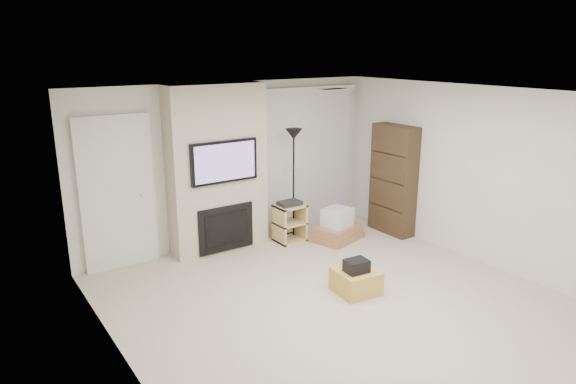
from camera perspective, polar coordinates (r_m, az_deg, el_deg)
floor at (r=6.32m, az=6.30°, el=-12.57°), size 5.00×5.50×0.00m
ceiling at (r=5.59m, az=7.08°, el=10.61°), size 5.00×5.50×0.00m
wall_back at (r=8.04m, az=-6.25°, el=3.17°), size 5.00×0.00×2.50m
wall_left at (r=4.68m, az=-17.37°, el=-6.83°), size 0.00×5.50×2.50m
wall_right at (r=7.66m, az=20.98°, el=1.57°), size 0.00×5.50×2.50m
hvac_vent at (r=6.46m, az=5.04°, el=11.32°), size 0.35×0.18×0.01m
ottoman at (r=6.62m, az=7.56°, el=-9.78°), size 0.55×0.55×0.30m
black_bag at (r=6.48m, az=7.62°, el=-8.14°), size 0.30×0.25×0.16m
fireplace_wall at (r=7.70m, az=-7.80°, el=2.45°), size 1.50×0.47×2.50m
entry_door at (r=7.40m, az=-18.42°, el=-0.22°), size 1.02×0.11×2.14m
vertical_blinds at (r=8.72m, az=2.05°, el=4.41°), size 1.98×0.10×2.37m
floor_lamp at (r=8.08m, az=0.63°, el=4.40°), size 0.26×0.26×1.78m
av_stand at (r=8.16m, az=0.19°, el=-3.15°), size 0.45×0.38×0.66m
box_stack at (r=8.31m, az=5.47°, el=-3.96°), size 0.90×0.77×0.52m
bookshelf at (r=8.58m, az=11.62°, el=1.33°), size 0.30×0.80×1.80m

